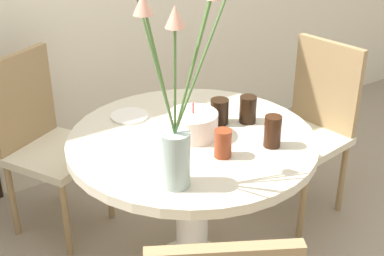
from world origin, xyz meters
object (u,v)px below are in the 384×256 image
at_px(chair_left_flank, 311,120).
at_px(birthday_cake, 193,124).
at_px(drink_glass_3, 248,109).
at_px(chair_right_flank, 42,135).
at_px(drink_glass_0, 273,131).
at_px(drink_glass_2, 220,111).
at_px(drink_glass_1, 223,143).
at_px(side_plate, 130,116).
at_px(flower_vase, 177,112).

xyz_separation_m(chair_left_flank, birthday_cake, (-0.81, -0.12, 0.25)).
bearing_deg(drink_glass_3, chair_right_flank, 131.87).
relative_size(chair_right_flank, drink_glass_0, 7.15).
xyz_separation_m(chair_left_flank, drink_glass_2, (-0.65, -0.09, 0.25)).
height_order(chair_left_flank, drink_glass_1, chair_left_flank).
relative_size(chair_right_flank, drink_glass_1, 8.31).
xyz_separation_m(chair_left_flank, side_plate, (-0.94, 0.18, 0.20)).
distance_m(drink_glass_1, drink_glass_2, 0.28).
height_order(birthday_cake, drink_glass_3, birthday_cake).
xyz_separation_m(side_plate, drink_glass_3, (0.40, -0.32, 0.05)).
distance_m(flower_vase, drink_glass_0, 0.51).
bearing_deg(drink_glass_2, side_plate, 138.10).
distance_m(flower_vase, drink_glass_3, 0.61).
bearing_deg(chair_left_flank, flower_vase, -78.08).
bearing_deg(drink_glass_2, flower_vase, -141.93).
xyz_separation_m(drink_glass_0, drink_glass_2, (-0.05, 0.28, -0.01)).
distance_m(birthday_cake, drink_glass_0, 0.32).
height_order(drink_glass_2, drink_glass_3, drink_glass_3).
bearing_deg(drink_glass_1, chair_right_flank, 113.62).
xyz_separation_m(chair_left_flank, drink_glass_1, (-0.81, -0.32, 0.25)).
bearing_deg(chair_left_flank, drink_glass_0, -67.79).
distance_m(chair_right_flank, drink_glass_1, 1.04).
bearing_deg(chair_right_flank, drink_glass_1, -94.67).
distance_m(birthday_cake, side_plate, 0.33).
relative_size(birthday_cake, side_plate, 1.22).
distance_m(drink_glass_0, drink_glass_2, 0.28).
relative_size(flower_vase, side_plate, 4.50).
height_order(chair_right_flank, drink_glass_2, chair_right_flank).
bearing_deg(drink_glass_2, drink_glass_1, -123.32).
bearing_deg(flower_vase, birthday_cake, 48.67).
height_order(side_plate, drink_glass_0, drink_glass_0).
distance_m(birthday_cake, flower_vase, 0.44).
bearing_deg(chair_left_flank, chair_right_flank, -125.31).
height_order(chair_left_flank, drink_glass_2, chair_left_flank).
distance_m(chair_right_flank, drink_glass_3, 1.03).
xyz_separation_m(chair_right_flank, drink_glass_0, (0.61, -0.96, 0.26)).
xyz_separation_m(chair_right_flank, chair_left_flank, (1.21, -0.60, 0.00)).
xyz_separation_m(birthday_cake, side_plate, (-0.13, 0.30, -0.05)).
distance_m(birthday_cake, drink_glass_2, 0.16).
distance_m(side_plate, drink_glass_1, 0.52).
bearing_deg(drink_glass_1, side_plate, 105.33).
bearing_deg(birthday_cake, drink_glass_2, 12.82).
height_order(chair_right_flank, drink_glass_1, chair_right_flank).
relative_size(birthday_cake, flower_vase, 0.27).
distance_m(chair_right_flank, flower_vase, 1.12).
height_order(flower_vase, drink_glass_2, flower_vase).
xyz_separation_m(birthday_cake, drink_glass_3, (0.26, -0.02, 0.01)).
height_order(flower_vase, drink_glass_1, flower_vase).
distance_m(side_plate, drink_glass_0, 0.64).
xyz_separation_m(flower_vase, drink_glass_0, (0.46, 0.04, -0.22)).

